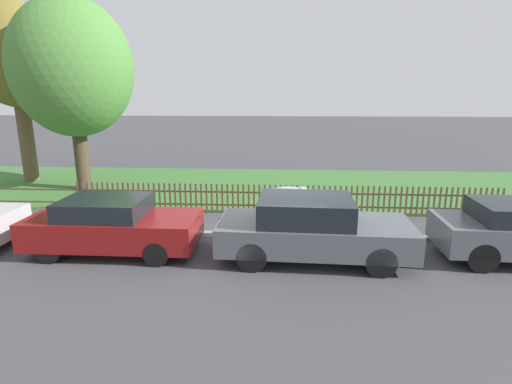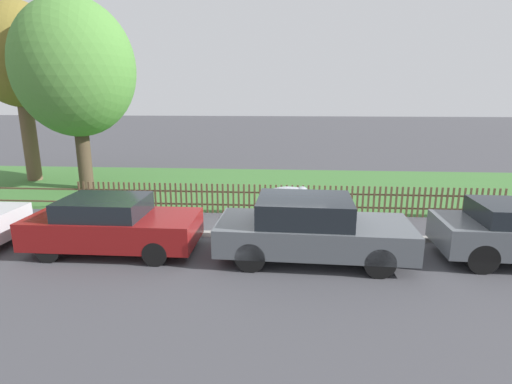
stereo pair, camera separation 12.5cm
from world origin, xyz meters
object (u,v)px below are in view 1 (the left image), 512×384
(parked_car_navy_estate, at_px, (312,228))
(parked_car_black_saloon, at_px, (112,225))
(covered_motorcycle, at_px, (289,201))
(tree_behind_motorcycle, at_px, (72,69))
(tree_nearest_kerb, at_px, (15,56))

(parked_car_navy_estate, bearing_deg, parked_car_black_saloon, -179.63)
(parked_car_black_saloon, xyz_separation_m, covered_motorcycle, (4.38, 2.59, -0.03))
(tree_behind_motorcycle, bearing_deg, parked_car_black_saloon, -58.67)
(parked_car_navy_estate, bearing_deg, tree_nearest_kerb, 148.11)
(tree_behind_motorcycle, bearing_deg, covered_motorcycle, -25.14)
(parked_car_black_saloon, distance_m, parked_car_navy_estate, 4.85)
(parked_car_black_saloon, bearing_deg, tree_behind_motorcycle, 121.60)
(tree_behind_motorcycle, bearing_deg, tree_nearest_kerb, 155.74)
(covered_motorcycle, height_order, tree_nearest_kerb, tree_nearest_kerb)
(tree_nearest_kerb, height_order, tree_behind_motorcycle, tree_nearest_kerb)
(covered_motorcycle, relative_size, tree_behind_motorcycle, 0.25)
(parked_car_black_saloon, xyz_separation_m, parked_car_navy_estate, (4.85, -0.15, 0.07))
(parked_car_black_saloon, relative_size, tree_behind_motorcycle, 0.55)
(covered_motorcycle, xyz_separation_m, tree_nearest_kerb, (-11.50, 5.34, 4.67))
(parked_car_navy_estate, height_order, tree_nearest_kerb, tree_nearest_kerb)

